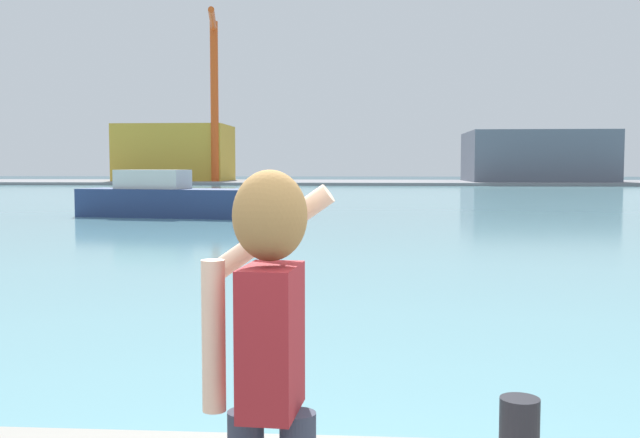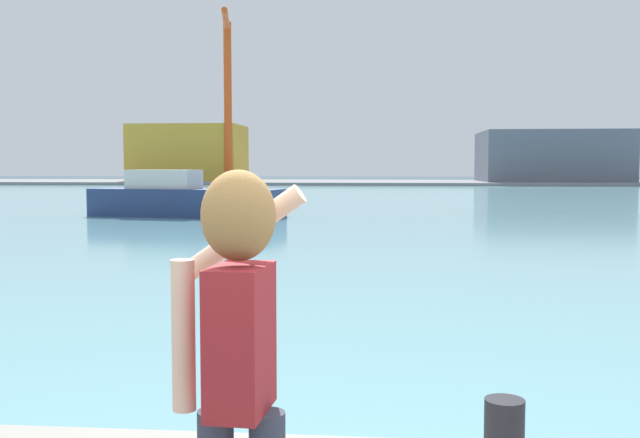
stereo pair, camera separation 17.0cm
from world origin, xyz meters
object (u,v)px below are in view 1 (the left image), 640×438
(person_photographer, at_px, (269,348))
(boat_moored, at_px, (172,199))
(harbor_bollard, at_px, (519,437))
(warehouse_left, at_px, (175,153))
(warehouse_right, at_px, (536,157))
(port_crane, at_px, (214,86))

(person_photographer, relative_size, boat_moored, 0.19)
(harbor_bollard, bearing_deg, warehouse_left, 106.42)
(warehouse_left, xyz_separation_m, warehouse_right, (47.25, -1.51, -0.55))
(port_crane, bearing_deg, boat_moored, -79.57)
(person_photographer, height_order, port_crane, port_crane)
(person_photographer, relative_size, warehouse_right, 0.10)
(person_photographer, xyz_separation_m, harbor_bollard, (1.22, 1.40, -0.84))
(port_crane, bearing_deg, warehouse_left, 137.64)
(warehouse_right, bearing_deg, port_crane, -173.52)
(boat_moored, height_order, port_crane, port_crane)
(harbor_bollard, relative_size, port_crane, 0.02)
(person_photographer, height_order, boat_moored, person_photographer)
(person_photographer, distance_m, warehouse_left, 97.25)
(warehouse_right, bearing_deg, boat_moored, -115.35)
(harbor_bollard, height_order, warehouse_left, warehouse_left)
(harbor_bollard, height_order, port_crane, port_crane)
(person_photographer, bearing_deg, warehouse_left, 20.07)
(harbor_bollard, relative_size, boat_moored, 0.05)
(harbor_bollard, bearing_deg, person_photographer, -131.27)
(warehouse_left, distance_m, warehouse_right, 47.28)
(warehouse_left, bearing_deg, boat_moored, -74.85)
(boat_moored, xyz_separation_m, warehouse_right, (29.80, 62.90, 2.71))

